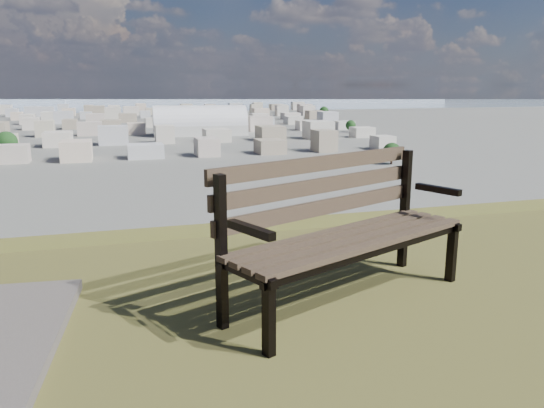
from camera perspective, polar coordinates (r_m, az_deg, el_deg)
name	(u,v)px	position (r m, az deg, el deg)	size (l,w,h in m)	color
park_bench	(341,221)	(3.84, 7.41, -1.88)	(2.05, 1.36, 1.03)	#453927
arena	(200,126)	(292.21, -7.76, 8.33)	(50.25, 23.17, 20.82)	beige
city_blocks	(114,118)	(396.38, -16.60, 8.84)	(395.00, 361.00, 7.00)	beige
city_trees	(66,124)	(322.05, -21.28, 7.97)	(406.52, 387.20, 9.98)	#312218
bay_water	(113,102)	(901.65, -16.74, 10.48)	(2400.00, 700.00, 0.12)	#95ADBE
far_hills	(86,85)	(1405.49, -19.39, 11.95)	(2050.00, 340.00, 60.00)	#93A0B7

